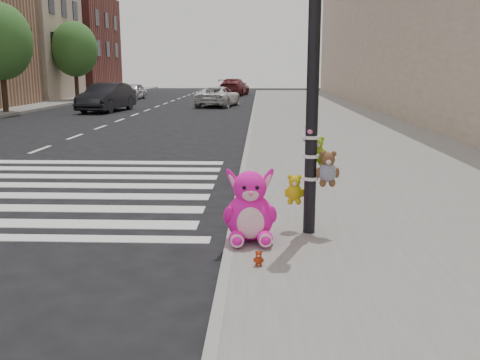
# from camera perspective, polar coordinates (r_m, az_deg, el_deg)

# --- Properties ---
(ground) EXTENTS (120.00, 120.00, 0.00)m
(ground) POSITION_cam_1_polar(r_m,az_deg,el_deg) (6.02, -17.02, -11.44)
(ground) COLOR black
(ground) RESTS_ON ground
(sidewalk_near) EXTENTS (7.00, 80.00, 0.14)m
(sidewalk_near) POSITION_cam_1_polar(r_m,az_deg,el_deg) (15.68, 13.48, 3.22)
(sidewalk_near) COLOR slate
(sidewalk_near) RESTS_ON ground
(curb_edge) EXTENTS (0.12, 80.00, 0.15)m
(curb_edge) POSITION_cam_1_polar(r_m,az_deg,el_deg) (15.38, 0.75, 3.38)
(curb_edge) COLOR gray
(curb_edge) RESTS_ON ground
(bld_far_d) EXTENTS (6.00, 8.00, 10.00)m
(bld_far_d) POSITION_cam_1_polar(r_m,az_deg,el_deg) (43.91, -21.94, 14.48)
(bld_far_d) COLOR #BEA691
(bld_far_d) RESTS_ON ground
(bld_far_e) EXTENTS (6.00, 10.00, 9.00)m
(bld_far_e) POSITION_cam_1_polar(r_m,az_deg,el_deg) (54.14, -17.09, 13.61)
(bld_far_e) COLOR brown
(bld_far_e) RESTS_ON ground
(bld_near) EXTENTS (5.00, 60.00, 10.00)m
(bld_near) POSITION_cam_1_polar(r_m,az_deg,el_deg) (26.76, 21.82, 16.74)
(bld_near) COLOR #BEA691
(bld_near) RESTS_ON ground
(signal_pole) EXTENTS (0.72, 0.49, 4.00)m
(signal_pole) POSITION_cam_1_polar(r_m,az_deg,el_deg) (7.09, 7.86, 6.79)
(signal_pole) COLOR black
(signal_pole) RESTS_ON sidewalk_near
(tree_far_b) EXTENTS (3.20, 3.20, 5.44)m
(tree_far_b) POSITION_cam_1_polar(r_m,az_deg,el_deg) (30.24, -24.24, 13.31)
(tree_far_b) COLOR #382619
(tree_far_b) RESTS_ON sidewalk_far
(tree_far_c) EXTENTS (3.20, 3.20, 5.44)m
(tree_far_c) POSITION_cam_1_polar(r_m,az_deg,el_deg) (40.43, -17.24, 13.18)
(tree_far_c) COLOR #382619
(tree_far_c) RESTS_ON sidewalk_far
(pink_bunny) EXTENTS (0.69, 0.74, 0.97)m
(pink_bunny) POSITION_cam_1_polar(r_m,az_deg,el_deg) (6.84, 1.06, -3.34)
(pink_bunny) COLOR #FF15AE
(pink_bunny) RESTS_ON sidewalk_near
(red_teddy) EXTENTS (0.13, 0.09, 0.18)m
(red_teddy) POSITION_cam_1_polar(r_m,az_deg,el_deg) (6.08, 2.01, -8.34)
(red_teddy) COLOR #9F2C0F
(red_teddy) RESTS_ON sidewalk_near
(car_dark_far) EXTENTS (2.27, 4.88, 1.55)m
(car_dark_far) POSITION_cam_1_polar(r_m,az_deg,el_deg) (30.50, -14.02, 8.55)
(car_dark_far) COLOR black
(car_dark_far) RESTS_ON ground
(car_white_near) EXTENTS (2.78, 4.72, 1.23)m
(car_white_near) POSITION_cam_1_polar(r_m,az_deg,el_deg) (33.65, -2.34, 8.89)
(car_white_near) COLOR silver
(car_white_near) RESTS_ON ground
(car_maroon_near) EXTENTS (2.72, 5.29, 1.47)m
(car_maroon_near) POSITION_cam_1_polar(r_m,az_deg,el_deg) (47.45, -0.65, 9.89)
(car_maroon_near) COLOR maroon
(car_maroon_near) RESTS_ON ground
(car_silver_deep) EXTENTS (1.72, 3.76, 1.25)m
(car_silver_deep) POSITION_cam_1_polar(r_m,az_deg,el_deg) (42.29, -11.42, 9.28)
(car_silver_deep) COLOR silver
(car_silver_deep) RESTS_ON ground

